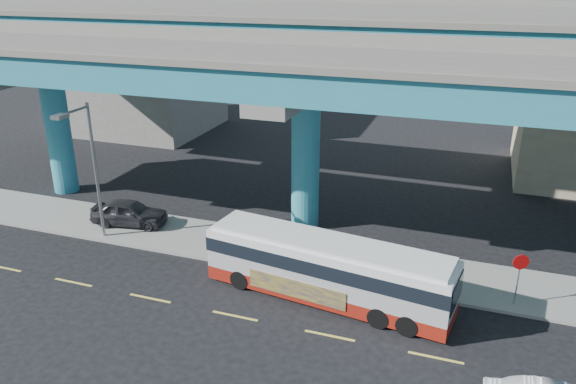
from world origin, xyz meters
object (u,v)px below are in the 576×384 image
(parked_car, at_px, (129,212))
(transit_bus, at_px, (328,267))
(stop_sign, at_px, (520,269))
(street_lamp, at_px, (86,154))

(parked_car, bearing_deg, transit_bus, -115.42)
(transit_bus, distance_m, parked_car, 12.65)
(transit_bus, bearing_deg, stop_sign, 22.18)
(transit_bus, relative_size, parked_car, 2.52)
(parked_car, relative_size, stop_sign, 1.85)
(transit_bus, bearing_deg, street_lamp, -177.68)
(parked_car, height_order, stop_sign, stop_sign)
(transit_bus, height_order, street_lamp, street_lamp)
(transit_bus, xyz_separation_m, parked_car, (-12.16, 3.41, -0.66))
(stop_sign, bearing_deg, parked_car, 178.07)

